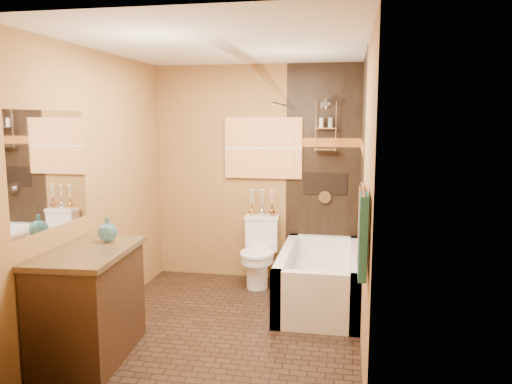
% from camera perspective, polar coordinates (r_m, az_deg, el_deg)
% --- Properties ---
extents(floor, '(3.00, 3.00, 0.00)m').
position_cam_1_polar(floor, '(4.73, -3.42, -15.16)').
color(floor, black).
rests_on(floor, ground).
extents(wall_left, '(0.02, 3.00, 2.50)m').
position_cam_1_polar(wall_left, '(4.81, -17.54, 0.40)').
color(wall_left, '#9E723D').
rests_on(wall_left, floor).
extents(wall_right, '(0.02, 3.00, 2.50)m').
position_cam_1_polar(wall_right, '(4.25, 12.33, -0.42)').
color(wall_right, '#9E723D').
rests_on(wall_right, floor).
extents(wall_back, '(2.40, 0.02, 2.50)m').
position_cam_1_polar(wall_back, '(5.83, 0.06, 2.13)').
color(wall_back, '#9E723D').
rests_on(wall_back, floor).
extents(wall_front, '(2.40, 0.02, 2.50)m').
position_cam_1_polar(wall_front, '(2.97, -10.69, -4.14)').
color(wall_front, '#9E723D').
rests_on(wall_front, floor).
extents(ceiling, '(3.00, 3.00, 0.00)m').
position_cam_1_polar(ceiling, '(4.38, -3.71, 16.43)').
color(ceiling, silver).
rests_on(ceiling, wall_back).
extents(alcove_tile_back, '(0.85, 0.01, 2.50)m').
position_cam_1_polar(alcove_tile_back, '(5.73, 7.68, 1.94)').
color(alcove_tile_back, black).
rests_on(alcove_tile_back, wall_back).
extents(alcove_tile_right, '(0.01, 1.50, 2.50)m').
position_cam_1_polar(alcove_tile_right, '(4.99, 11.97, 0.88)').
color(alcove_tile_right, black).
rests_on(alcove_tile_right, wall_right).
extents(mosaic_band_back, '(0.85, 0.01, 0.10)m').
position_cam_1_polar(mosaic_band_back, '(5.69, 7.75, 5.63)').
color(mosaic_band_back, '#994C1B').
rests_on(mosaic_band_back, alcove_tile_back).
extents(mosaic_band_right, '(0.01, 1.50, 0.10)m').
position_cam_1_polar(mosaic_band_right, '(4.96, 11.98, 5.13)').
color(mosaic_band_right, '#994C1B').
rests_on(mosaic_band_right, alcove_tile_right).
extents(alcove_niche, '(0.50, 0.01, 0.25)m').
position_cam_1_polar(alcove_niche, '(5.73, 7.91, 0.93)').
color(alcove_niche, black).
rests_on(alcove_niche, alcove_tile_back).
extents(shower_fixtures, '(0.24, 0.33, 1.16)m').
position_cam_1_polar(shower_fixtures, '(5.59, 7.96, 6.05)').
color(shower_fixtures, silver).
rests_on(shower_fixtures, floor).
extents(curtain_rod, '(0.03, 1.55, 0.03)m').
position_cam_1_polar(curtain_rod, '(4.99, 3.03, 9.91)').
color(curtain_rod, silver).
rests_on(curtain_rod, wall_back).
extents(towel_bar, '(0.02, 0.55, 0.02)m').
position_cam_1_polar(towel_bar, '(3.18, 12.05, 0.31)').
color(towel_bar, silver).
rests_on(towel_bar, wall_right).
extents(towel_teal, '(0.05, 0.22, 0.52)m').
position_cam_1_polar(towel_teal, '(3.10, 12.14, -4.98)').
color(towel_teal, '#205E6B').
rests_on(towel_teal, towel_bar).
extents(towel_rust, '(0.05, 0.22, 0.52)m').
position_cam_1_polar(towel_rust, '(3.36, 12.03, -3.96)').
color(towel_rust, brown).
rests_on(towel_rust, towel_bar).
extents(sunset_painting, '(0.90, 0.04, 0.70)m').
position_cam_1_polar(sunset_painting, '(5.77, 0.83, 5.05)').
color(sunset_painting, orange).
rests_on(sunset_painting, wall_back).
extents(vanity_mirror, '(0.01, 1.00, 0.90)m').
position_cam_1_polar(vanity_mirror, '(4.14, -22.44, 2.39)').
color(vanity_mirror, white).
rests_on(vanity_mirror, wall_left).
extents(bathtub, '(0.80, 1.50, 0.55)m').
position_cam_1_polar(bathtub, '(5.23, 7.30, -10.26)').
color(bathtub, white).
rests_on(bathtub, floor).
extents(toilet, '(0.40, 0.59, 0.77)m').
position_cam_1_polar(toilet, '(5.70, 0.36, -6.82)').
color(toilet, white).
rests_on(toilet, floor).
extents(vanity, '(0.68, 1.04, 0.88)m').
position_cam_1_polar(vanity, '(4.24, -18.57, -12.00)').
color(vanity, black).
rests_on(vanity, floor).
extents(teal_bottle, '(0.19, 0.19, 0.25)m').
position_cam_1_polar(teal_bottle, '(4.28, -16.62, -4.14)').
color(teal_bottle, '#266873').
rests_on(teal_bottle, vanity).
extents(bud_vases, '(0.30, 0.06, 0.30)m').
position_cam_1_polar(bud_vases, '(5.75, 0.67, -1.14)').
color(bud_vases, gold).
rests_on(bud_vases, toilet).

